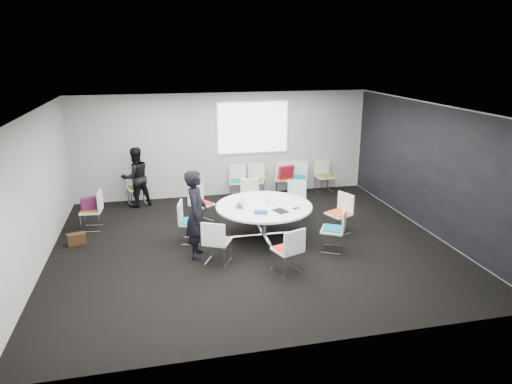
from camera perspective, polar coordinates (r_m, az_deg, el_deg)
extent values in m
cube|color=black|center=(9.59, -0.65, -6.60)|extent=(8.00, 7.00, 0.04)
cube|color=white|center=(8.82, -0.71, 10.49)|extent=(8.00, 7.00, 0.04)
cube|color=#B1ABA6|center=(12.48, -4.05, 5.89)|extent=(8.00, 0.04, 2.80)
cube|color=#B1ABA6|center=(5.91, 6.47, -7.56)|extent=(8.00, 0.04, 2.80)
cube|color=#B1ABA6|center=(9.20, -26.00, -0.07)|extent=(0.04, 7.00, 2.80)
cube|color=#B1ABA6|center=(10.66, 21.00, 2.77)|extent=(0.04, 7.00, 2.80)
cube|color=black|center=(10.64, 20.86, 2.76)|extent=(0.01, 6.94, 2.74)
cube|color=silver|center=(9.90, 0.97, -5.44)|extent=(0.90, 0.90, 0.08)
cylinder|color=silver|center=(9.77, 0.98, -3.69)|extent=(0.10, 0.10, 0.65)
cylinder|color=white|center=(9.66, 0.99, -1.78)|extent=(2.04, 2.04, 0.04)
cube|color=white|center=(12.48, -0.38, 8.04)|extent=(1.90, 0.03, 1.35)
cube|color=silver|center=(10.22, 10.21, -3.95)|extent=(0.55, 0.55, 0.42)
cube|color=white|center=(10.14, 10.28, -2.74)|extent=(0.59, 0.60, 0.04)
cube|color=#CF4716|center=(10.13, 10.29, -2.58)|extent=(0.51, 0.52, 0.03)
cube|color=white|center=(10.21, 11.16, -1.28)|extent=(0.22, 0.44, 0.42)
cube|color=silver|center=(10.96, 4.76, -2.23)|extent=(0.58, 0.58, 0.42)
cube|color=white|center=(10.89, 4.79, -1.09)|extent=(0.63, 0.62, 0.04)
cube|color=#09827D|center=(10.88, 4.80, -0.94)|extent=(0.55, 0.54, 0.03)
cube|color=white|center=(11.01, 5.15, 0.37)|extent=(0.40, 0.29, 0.42)
cube|color=silver|center=(11.12, -0.51, -1.88)|extent=(0.44, 0.44, 0.42)
cube|color=white|center=(11.05, -0.52, -0.75)|extent=(0.48, 0.46, 0.04)
cube|color=#6D6418|center=(11.04, -0.52, -0.60)|extent=(0.42, 0.40, 0.03)
cube|color=white|center=(11.17, -0.79, 0.69)|extent=(0.46, 0.06, 0.42)
cube|color=silver|center=(10.73, -6.76, -2.74)|extent=(0.58, 0.58, 0.42)
cube|color=white|center=(10.65, -6.80, -1.58)|extent=(0.63, 0.62, 0.04)
cube|color=red|center=(10.64, -6.81, -1.42)|extent=(0.55, 0.54, 0.03)
cube|color=white|center=(10.73, -7.57, -0.17)|extent=(0.40, 0.29, 0.42)
cube|color=silver|center=(9.70, -8.10, -5.03)|extent=(0.50, 0.50, 0.42)
cube|color=white|center=(9.61, -8.15, -3.76)|extent=(0.53, 0.55, 0.04)
cube|color=#086E7D|center=(9.60, -8.16, -3.60)|extent=(0.46, 0.47, 0.03)
cube|color=white|center=(9.57, -9.46, -2.46)|extent=(0.14, 0.46, 0.42)
cube|color=silver|center=(8.72, -4.83, -7.56)|extent=(0.56, 0.56, 0.42)
cube|color=white|center=(8.63, -4.87, -6.17)|extent=(0.61, 0.60, 0.04)
cube|color=brown|center=(8.62, -4.88, -5.99)|extent=(0.53, 0.52, 0.03)
cube|color=white|center=(8.36, -5.38, -5.29)|extent=(0.43, 0.24, 0.42)
cube|color=silver|center=(8.38, 3.89, -8.63)|extent=(0.54, 0.54, 0.42)
cube|color=white|center=(8.28, 3.93, -7.20)|extent=(0.58, 0.57, 0.04)
cube|color=red|center=(8.27, 3.93, -7.01)|extent=(0.51, 0.50, 0.03)
cube|color=white|center=(8.04, 4.86, -6.23)|extent=(0.44, 0.19, 0.42)
cube|color=silver|center=(9.34, 9.50, -6.00)|extent=(0.57, 0.57, 0.42)
cube|color=white|center=(9.25, 9.57, -4.69)|extent=(0.61, 0.62, 0.04)
cube|color=#085C76|center=(9.24, 9.58, -4.52)|extent=(0.53, 0.54, 0.03)
cube|color=white|center=(9.15, 10.94, -3.49)|extent=(0.26, 0.42, 0.42)
cube|color=silver|center=(12.45, -2.26, 0.24)|extent=(0.48, 0.48, 0.42)
cube|color=white|center=(12.38, -2.27, 1.26)|extent=(0.52, 0.50, 0.04)
cube|color=#08796A|center=(12.37, -2.27, 1.39)|extent=(0.45, 0.44, 0.03)
cube|color=white|center=(12.52, -2.31, 2.53)|extent=(0.46, 0.11, 0.42)
cube|color=silver|center=(12.55, -0.07, 0.40)|extent=(0.54, 0.54, 0.42)
cube|color=white|center=(12.49, -0.07, 1.41)|extent=(0.58, 0.57, 0.04)
cube|color=brown|center=(12.48, -0.07, 1.55)|extent=(0.50, 0.49, 0.03)
cube|color=white|center=(12.63, 0.05, 2.68)|extent=(0.45, 0.19, 0.42)
cube|color=silver|center=(12.75, 3.46, 0.64)|extent=(0.53, 0.53, 0.42)
cube|color=white|center=(12.69, 3.48, 1.63)|extent=(0.57, 0.56, 0.04)
cube|color=#DC5116|center=(12.68, 3.48, 1.77)|extent=(0.50, 0.48, 0.03)
cube|color=white|center=(12.83, 3.53, 2.88)|extent=(0.45, 0.17, 0.42)
cube|color=silver|center=(12.87, 5.34, 0.76)|extent=(0.55, 0.55, 0.42)
cube|color=white|center=(12.81, 5.37, 1.75)|extent=(0.59, 0.58, 0.04)
cube|color=#0A7487|center=(12.80, 5.37, 1.88)|extent=(0.51, 0.50, 0.03)
cube|color=white|center=(12.95, 5.46, 2.97)|extent=(0.44, 0.21, 0.42)
cube|color=silver|center=(13.10, 8.54, 0.93)|extent=(0.46, 0.46, 0.42)
cube|color=white|center=(13.03, 8.59, 1.90)|extent=(0.50, 0.48, 0.04)
cube|color=olive|center=(13.02, 8.59, 2.03)|extent=(0.43, 0.42, 0.03)
cube|color=white|center=(13.16, 8.23, 3.10)|extent=(0.46, 0.08, 0.42)
cube|color=silver|center=(10.89, -19.77, -3.37)|extent=(0.46, 0.46, 0.42)
cube|color=white|center=(10.82, -19.89, -2.23)|extent=(0.48, 0.50, 0.04)
cube|color=olive|center=(10.81, -19.91, -2.08)|extent=(0.42, 0.43, 0.03)
cube|color=white|center=(10.70, -18.92, -1.04)|extent=(0.08, 0.46, 0.42)
cube|color=silver|center=(12.30, -14.58, -0.54)|extent=(0.51, 0.51, 0.42)
cube|color=white|center=(12.23, -14.66, 0.48)|extent=(0.56, 0.54, 0.04)
cube|color=#636F15|center=(12.22, -14.67, 0.62)|extent=(0.48, 0.47, 0.03)
cube|color=white|center=(12.37, -14.97, 1.75)|extent=(0.45, 0.15, 0.42)
imported|color=black|center=(8.81, -7.45, -2.76)|extent=(0.55, 0.71, 1.74)
imported|color=black|center=(12.00, -14.79, 1.80)|extent=(0.92, 0.83, 1.55)
imported|color=#333338|center=(9.60, -1.69, -1.69)|extent=(0.31, 0.40, 0.03)
cube|color=silver|center=(9.49, -1.73, -1.18)|extent=(0.04, 0.30, 0.22)
cube|color=black|center=(9.30, 3.07, -2.37)|extent=(0.31, 0.36, 0.02)
cube|color=navy|center=(9.21, 0.61, -2.54)|extent=(0.31, 0.27, 0.03)
cube|color=white|center=(10.07, 3.70, -0.85)|extent=(0.37, 0.34, 0.00)
cube|color=silver|center=(9.81, 5.23, -1.40)|extent=(0.30, 0.21, 0.00)
cylinder|color=white|center=(9.83, 1.56, -1.03)|extent=(0.08, 0.08, 0.09)
cube|color=black|center=(9.50, 5.00, -2.02)|extent=(0.16, 0.12, 0.01)
cube|color=#57173A|center=(10.76, -19.99, -1.33)|extent=(0.42, 0.28, 0.28)
cube|color=#352211|center=(10.22, -21.50, -5.48)|extent=(0.39, 0.26, 0.24)
cube|color=maroon|center=(12.42, 3.77, 2.53)|extent=(0.47, 0.27, 0.36)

